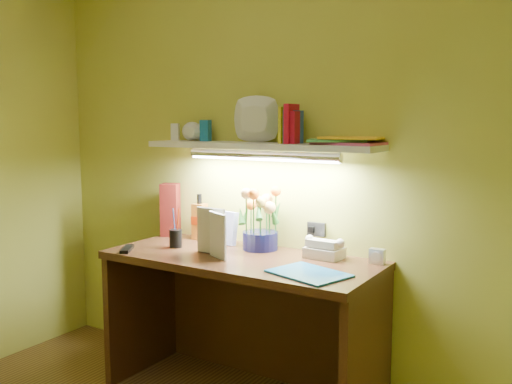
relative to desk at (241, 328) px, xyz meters
The scene contains 13 objects.
desk is the anchor object (origin of this frame).
flower_bouquet 0.57m from the desk, 89.87° to the left, with size 0.21×0.21×0.33m, color #0E1039, non-canonical shape.
telephone 0.60m from the desk, 27.19° to the left, with size 0.18×0.13×0.11m, color beige, non-canonical shape.
desk_clock 0.79m from the desk, 18.83° to the left, with size 0.07×0.04×0.07m, color silver.
whisky_bottle 0.70m from the desk, 152.62° to the left, with size 0.07×0.07×0.26m, color #BD661B, non-canonical shape.
whisky_box 0.86m from the desk, 161.60° to the left, with size 0.10×0.10×0.31m, color #58130E.
pen_cup 0.62m from the desk, behind, with size 0.07×0.07×0.17m, color black.
art_card 0.56m from the desk, 141.46° to the left, with size 0.18×0.04×0.18m, color white, non-canonical shape.
tv_remote 0.73m from the desk, 159.93° to the right, with size 0.04×0.16×0.02m, color black.
blue_folder 0.60m from the desk, 15.75° to the right, with size 0.33×0.24×0.01m, color #196CAB.
desk_book_a 0.56m from the desk, behind, with size 0.18×0.02×0.24m, color beige.
desk_book_b 0.52m from the desk, 162.10° to the right, with size 0.17×0.02×0.23m, color white.
wall_shelf 0.97m from the desk, 85.48° to the left, with size 1.30×0.32×0.23m.
Camera 1 is at (1.55, -1.15, 1.43)m, focal length 40.00 mm.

